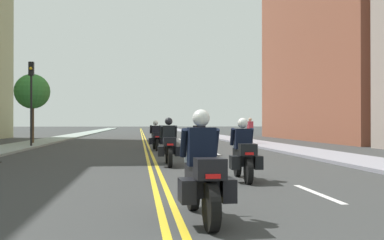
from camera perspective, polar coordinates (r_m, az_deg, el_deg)
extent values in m
plane|color=#343635|center=(48.52, -6.42, -2.10)|extent=(264.00, 264.00, 0.00)
cube|color=#8E9C94|center=(49.02, -15.27, -2.00)|extent=(2.50, 144.00, 0.12)
cube|color=gray|center=(49.17, 2.40, -2.01)|extent=(2.50, 144.00, 0.12)
cube|color=yellow|center=(48.51, -6.56, -2.09)|extent=(0.12, 132.00, 0.01)
cube|color=yellow|center=(48.52, -6.28, -2.09)|extent=(0.12, 132.00, 0.01)
cube|color=silver|center=(9.34, 16.11, -9.22)|extent=(0.14, 2.40, 0.01)
cube|color=silver|center=(15.00, 7.04, -5.89)|extent=(0.14, 2.40, 0.01)
cube|color=silver|center=(20.86, 3.03, -4.34)|extent=(0.14, 2.40, 0.01)
cube|color=silver|center=(26.78, 0.80, -3.47)|extent=(0.14, 2.40, 0.01)
cube|color=silver|center=(32.72, -0.63, -2.91)|extent=(0.14, 2.40, 0.01)
cube|color=silver|center=(38.69, -1.61, -2.53)|extent=(0.14, 2.40, 0.01)
cube|color=silver|center=(44.66, -2.33, -2.24)|extent=(0.14, 2.40, 0.01)
cube|color=silver|center=(50.64, -2.88, -2.02)|extent=(0.14, 2.40, 0.01)
cube|color=silver|center=(56.63, -3.31, -1.85)|extent=(0.14, 2.40, 0.01)
cube|color=#2D3847|center=(40.98, 22.64, 7.58)|extent=(0.04, 17.75, 0.90)
cylinder|color=black|center=(7.29, 0.07, -9.16)|extent=(0.17, 0.66, 0.66)
cylinder|color=black|center=(5.87, 2.53, -11.32)|extent=(0.17, 0.66, 0.66)
cube|color=silver|center=(7.25, 0.07, -6.45)|extent=(0.15, 0.33, 0.04)
cube|color=black|center=(6.54, 1.16, -7.71)|extent=(0.37, 1.13, 0.40)
cube|color=black|center=(5.87, 2.38, -6.38)|extent=(0.42, 0.38, 0.28)
cube|color=red|center=(5.69, 2.77, -7.38)|extent=(0.20, 0.04, 0.06)
cube|color=black|center=(6.07, -0.68, -9.22)|extent=(0.22, 0.45, 0.32)
cube|color=black|center=(6.18, 4.52, -9.06)|extent=(0.22, 0.45, 0.32)
cube|color=#B2C1CC|center=(6.96, 0.44, -4.12)|extent=(0.37, 0.14, 0.36)
cube|color=black|center=(6.45, 1.25, -3.50)|extent=(0.41, 0.28, 0.57)
cylinder|color=black|center=(6.55, -1.07, -3.01)|extent=(0.11, 0.29, 0.45)
cylinder|color=black|center=(6.64, 3.04, -2.98)|extent=(0.11, 0.29, 0.45)
sphere|color=white|center=(6.47, 1.20, 0.26)|extent=(0.26, 0.26, 0.26)
cylinder|color=black|center=(11.82, 5.95, -5.89)|extent=(0.15, 0.62, 0.61)
cylinder|color=black|center=(10.38, 7.40, -6.66)|extent=(0.15, 0.62, 0.61)
cube|color=silver|center=(11.79, 5.95, -4.31)|extent=(0.16, 0.33, 0.04)
cube|color=black|center=(11.07, 6.63, -4.81)|extent=(0.37, 1.14, 0.40)
cube|color=black|center=(10.41, 7.31, -3.88)|extent=(0.42, 0.38, 0.28)
cube|color=red|center=(10.23, 7.53, -4.39)|extent=(0.20, 0.04, 0.06)
cube|color=black|center=(10.60, 5.58, -5.55)|extent=(0.22, 0.45, 0.32)
cube|color=black|center=(10.71, 8.55, -5.50)|extent=(0.22, 0.45, 0.32)
cube|color=#B2C1CC|center=(11.52, 6.18, -2.75)|extent=(0.37, 0.14, 0.36)
cube|color=black|center=(11.00, 6.67, -2.46)|extent=(0.41, 0.28, 0.51)
cylinder|color=black|center=(11.10, 5.31, -2.19)|extent=(0.11, 0.29, 0.45)
cylinder|color=black|center=(11.19, 7.74, -2.17)|extent=(0.11, 0.29, 0.45)
sphere|color=white|center=(11.02, 6.64, -0.40)|extent=(0.26, 0.26, 0.26)
cylinder|color=black|center=(15.58, -3.23, -4.47)|extent=(0.14, 0.67, 0.67)
cylinder|color=black|center=(14.06, -2.90, -4.91)|extent=(0.14, 0.67, 0.67)
cube|color=silver|center=(15.56, -3.23, -3.16)|extent=(0.14, 0.32, 0.04)
cube|color=black|center=(14.80, -3.07, -3.59)|extent=(0.33, 1.16, 0.40)
cube|color=black|center=(14.10, -2.91, -2.86)|extent=(0.40, 0.36, 0.28)
cube|color=red|center=(13.92, -2.87, -3.22)|extent=(0.20, 0.03, 0.06)
cube|color=black|center=(14.34, -4.09, -4.10)|extent=(0.21, 0.44, 0.32)
cube|color=black|center=(14.37, -1.85, -4.09)|extent=(0.21, 0.44, 0.32)
cube|color=#B2C1CC|center=(15.27, -3.18, -2.07)|extent=(0.36, 0.13, 0.36)
cube|color=black|center=(14.73, -3.06, -1.77)|extent=(0.40, 0.26, 0.54)
cylinder|color=black|center=(14.87, -4.02, -1.57)|extent=(0.10, 0.28, 0.45)
cylinder|color=black|center=(14.89, -2.17, -1.57)|extent=(0.10, 0.28, 0.45)
sphere|color=black|center=(14.76, -3.07, -0.17)|extent=(0.26, 0.26, 0.26)
cylinder|color=black|center=(20.46, 0.62, -3.57)|extent=(0.14, 0.62, 0.61)
cylinder|color=black|center=(19.00, 1.35, -3.81)|extent=(0.14, 0.62, 0.61)
cube|color=silver|center=(20.45, 0.62, -2.65)|extent=(0.15, 0.32, 0.04)
cube|color=black|center=(19.72, 0.97, -2.88)|extent=(0.35, 1.14, 0.40)
cube|color=black|center=(19.05, 1.31, -2.30)|extent=(0.41, 0.37, 0.28)
cube|color=red|center=(18.87, 1.41, -2.56)|extent=(0.20, 0.04, 0.06)
cube|color=black|center=(19.24, 0.37, -3.24)|extent=(0.21, 0.45, 0.32)
cube|color=black|center=(19.33, 2.01, -3.22)|extent=(0.21, 0.45, 0.32)
cube|color=#B2C1CC|center=(20.17, 0.74, -1.74)|extent=(0.36, 0.13, 0.36)
cube|color=black|center=(19.65, 1.00, -1.51)|extent=(0.41, 0.27, 0.54)
cylinder|color=black|center=(19.76, 0.24, -1.36)|extent=(0.11, 0.28, 0.45)
cylinder|color=black|center=(19.84, 1.61, -1.35)|extent=(0.11, 0.28, 0.45)
sphere|color=white|center=(19.68, 0.98, -0.30)|extent=(0.26, 0.26, 0.26)
cylinder|color=black|center=(23.99, -4.99, -3.07)|extent=(0.15, 0.65, 0.64)
cylinder|color=black|center=(22.42, -4.62, -3.26)|extent=(0.15, 0.65, 0.64)
cube|color=silver|center=(23.97, -4.99, -2.26)|extent=(0.16, 0.33, 0.04)
cube|color=black|center=(23.19, -4.81, -2.47)|extent=(0.39, 1.21, 0.40)
cube|color=black|center=(22.48, -4.64, -1.98)|extent=(0.42, 0.38, 0.28)
cube|color=red|center=(22.29, -4.59, -2.20)|extent=(0.20, 0.04, 0.06)
cube|color=black|center=(22.70, -5.40, -2.77)|extent=(0.23, 0.45, 0.32)
cube|color=black|center=(22.75, -3.99, -2.76)|extent=(0.23, 0.45, 0.32)
cube|color=#B2C1CC|center=(23.68, -4.93, -1.51)|extent=(0.37, 0.14, 0.36)
cube|color=black|center=(23.13, -4.80, -1.36)|extent=(0.41, 0.28, 0.50)
cylinder|color=black|center=(23.26, -5.42, -1.23)|extent=(0.12, 0.29, 0.45)
cylinder|color=black|center=(23.30, -4.25, -1.23)|extent=(0.12, 0.29, 0.45)
sphere|color=white|center=(23.16, -4.80, -0.39)|extent=(0.26, 0.26, 0.26)
cylinder|color=black|center=(26.96, -20.30, 1.08)|extent=(0.12, 0.12, 4.25)
cube|color=black|center=(27.13, -20.28, 6.31)|extent=(0.28, 0.28, 0.80)
sphere|color=yellow|center=(26.99, -20.36, 6.34)|extent=(0.18, 0.18, 0.18)
cube|color=#272A2C|center=(28.96, 7.62, -2.39)|extent=(0.33, 0.28, 0.87)
cube|color=#AD323F|center=(28.94, 7.62, -0.85)|extent=(0.41, 0.33, 0.69)
sphere|color=tan|center=(28.94, 7.62, 0.07)|extent=(0.22, 0.22, 0.22)
cylinder|color=#4A3722|center=(31.04, -20.18, -0.49)|extent=(0.24, 0.24, 2.75)
sphere|color=#388538|center=(31.11, -20.17, 3.54)|extent=(2.33, 2.33, 2.33)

